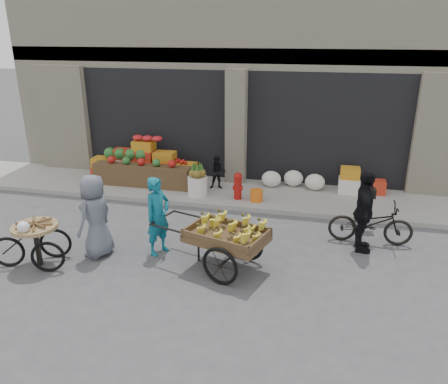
% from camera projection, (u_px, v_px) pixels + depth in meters
% --- Properties ---
extents(ground, '(80.00, 80.00, 0.00)m').
position_uv_depth(ground, '(182.00, 269.00, 8.26)').
color(ground, '#424244').
rests_on(ground, ground).
extents(sidewalk, '(18.00, 2.20, 0.12)m').
position_uv_depth(sidewalk, '(229.00, 193.00, 11.98)').
color(sidewalk, gray).
rests_on(sidewalk, ground).
extents(building, '(14.00, 6.45, 7.00)m').
position_uv_depth(building, '(255.00, 59.00, 14.43)').
color(building, beige).
rests_on(building, ground).
extents(fruit_display, '(3.10, 1.12, 1.24)m').
position_uv_depth(fruit_display, '(147.00, 163.00, 12.55)').
color(fruit_display, red).
rests_on(fruit_display, sidewalk).
extents(pineapple_bin, '(0.52, 0.52, 0.50)m').
position_uv_depth(pineapple_bin, '(198.00, 186.00, 11.58)').
color(pineapple_bin, silver).
rests_on(pineapple_bin, sidewalk).
extents(fire_hydrant, '(0.22, 0.22, 0.71)m').
position_uv_depth(fire_hydrant, '(238.00, 185.00, 11.25)').
color(fire_hydrant, '#A5140F').
rests_on(fire_hydrant, sidewalk).
extents(orange_bucket, '(0.32, 0.32, 0.30)m').
position_uv_depth(orange_bucket, '(256.00, 195.00, 11.18)').
color(orange_bucket, orange).
rests_on(orange_bucket, sidewalk).
extents(right_bay_goods, '(3.35, 0.60, 0.70)m').
position_uv_depth(right_bay_goods, '(328.00, 181.00, 11.85)').
color(right_bay_goods, silver).
rests_on(right_bay_goods, sidewalk).
extents(seated_person, '(0.51, 0.43, 0.93)m').
position_uv_depth(seated_person, '(218.00, 172.00, 11.97)').
color(seated_person, black).
rests_on(seated_person, sidewalk).
extents(banana_cart, '(2.60, 1.62, 1.02)m').
position_uv_depth(banana_cart, '(224.00, 233.00, 8.02)').
color(banana_cart, brown).
rests_on(banana_cart, ground).
extents(vendor_woman, '(0.60, 0.69, 1.60)m').
position_uv_depth(vendor_woman, '(158.00, 216.00, 8.60)').
color(vendor_woman, '#0F6177').
rests_on(vendor_woman, ground).
extents(tricycle_cart, '(1.45, 1.07, 0.95)m').
position_uv_depth(tricycle_cart, '(36.00, 238.00, 8.20)').
color(tricycle_cart, '#9E7F51').
rests_on(tricycle_cart, ground).
extents(vendor_grey, '(0.71, 0.92, 1.68)m').
position_uv_depth(vendor_grey, '(95.00, 216.00, 8.51)').
color(vendor_grey, slate).
rests_on(vendor_grey, ground).
extents(bicycle, '(1.73, 0.63, 0.90)m').
position_uv_depth(bicycle, '(370.00, 223.00, 9.14)').
color(bicycle, black).
rests_on(bicycle, ground).
extents(cyclist, '(0.43, 1.00, 1.70)m').
position_uv_depth(cyclist, '(364.00, 212.00, 8.68)').
color(cyclist, black).
rests_on(cyclist, ground).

